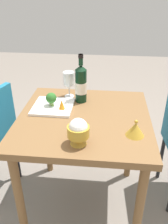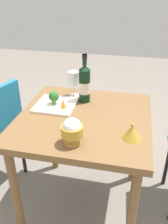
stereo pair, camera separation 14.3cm
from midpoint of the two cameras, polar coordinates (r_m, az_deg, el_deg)
name	(u,v)px [view 1 (the left image)]	position (r m, az deg, el deg)	size (l,w,h in m)	color
ground_plane	(84,203)	(1.94, -2.26, -20.75)	(8.00, 8.00, 0.00)	gray
dining_table	(84,131)	(1.50, -2.74, -4.54)	(0.79, 0.79, 0.75)	brown
wine_bottle	(81,84)	(1.58, -3.35, 6.62)	(0.08, 0.08, 0.32)	black
wine_glass	(69,79)	(1.65, -6.12, 7.67)	(0.08, 0.08, 0.18)	white
rice_bowl	(77,131)	(1.18, -5.07, -4.63)	(0.11, 0.11, 0.14)	gold
rice_bowl_lid	(135,129)	(1.27, 8.91, -4.11)	(0.10, 0.10, 0.09)	gold
serving_plate	(53,106)	(1.56, -9.92, 1.23)	(0.25, 0.25, 0.02)	white
broccoli_floret	(51,98)	(1.54, -10.43, 3.14)	(0.07, 0.07, 0.09)	#729E4C
carrot_garnish_left	(62,104)	(1.50, -8.02, 1.71)	(0.04, 0.04, 0.06)	orange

